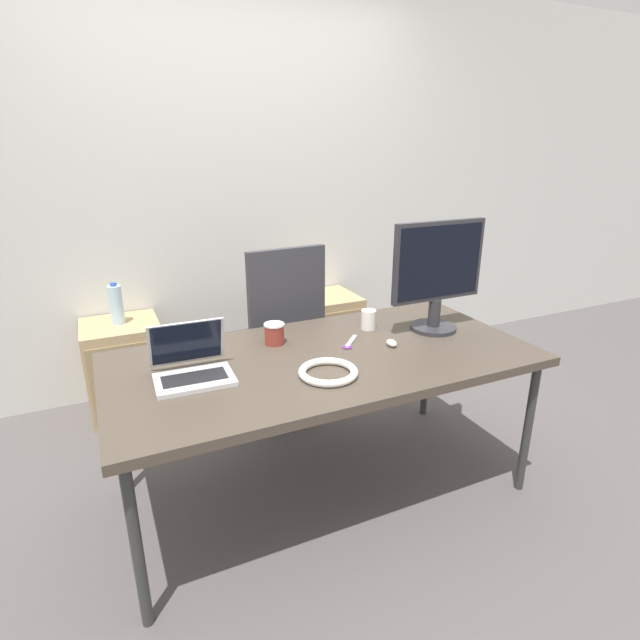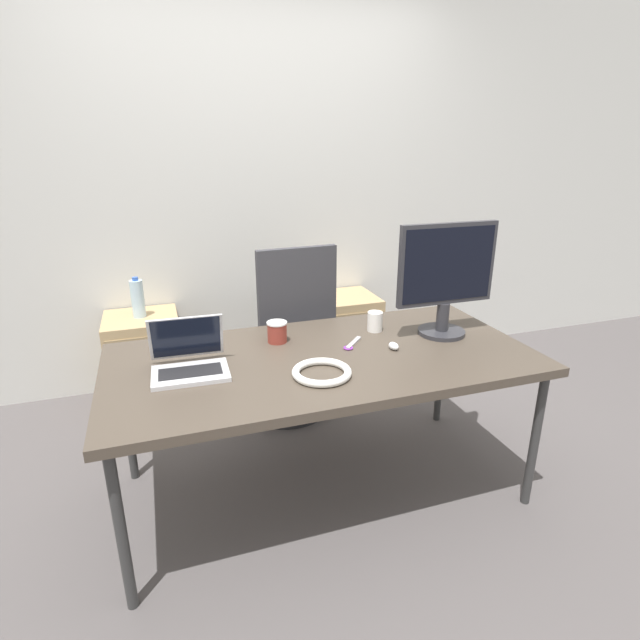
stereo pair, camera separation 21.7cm
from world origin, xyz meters
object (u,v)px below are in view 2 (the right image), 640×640
object	(u,v)px
cabinet_left	(146,360)
water_bottle	(138,298)
office_chair	(288,352)
cable_coil	(322,372)
laptop_center	(189,361)
cabinet_right	(343,335)
monitor	(446,277)
coffee_cup_white	(375,321)
mouse	(394,346)
coffee_cup_brown	(277,332)

from	to	relation	value
cabinet_left	water_bottle	world-z (taller)	water_bottle
office_chair	cable_coil	xyz separation A→B (m)	(-0.11, -0.95, 0.32)
water_bottle	laptop_center	bearing A→B (deg)	-79.87
cabinet_right	monitor	world-z (taller)	monitor
water_bottle	coffee_cup_white	distance (m)	1.50
monitor	cabinet_right	bearing A→B (deg)	93.15
cabinet_left	mouse	world-z (taller)	mouse
water_bottle	mouse	world-z (taller)	water_bottle
water_bottle	coffee_cup_white	xyz separation A→B (m)	(1.12, -1.00, 0.06)
cable_coil	monitor	bearing A→B (deg)	19.56
office_chair	coffee_cup_white	distance (m)	0.73
coffee_cup_white	cable_coil	distance (m)	0.57
coffee_cup_white	laptop_center	bearing A→B (deg)	-168.68
cabinet_left	cable_coil	world-z (taller)	cable_coil
cabinet_left	coffee_cup_white	size ratio (longest dim) A/B	5.95
cabinet_right	office_chair	bearing A→B (deg)	-140.59
laptop_center	mouse	distance (m)	0.89
mouse	coffee_cup_brown	xyz separation A→B (m)	(-0.47, 0.26, 0.03)
laptop_center	monitor	distance (m)	1.22
cabinet_left	cabinet_right	world-z (taller)	same
mouse	cabinet_left	bearing A→B (deg)	131.69
water_bottle	coffee_cup_white	world-z (taller)	water_bottle
cabinet_left	cable_coil	distance (m)	1.62
cable_coil	office_chair	bearing A→B (deg)	83.27
cabinet_left	laptop_center	bearing A→B (deg)	-79.85
mouse	cable_coil	xyz separation A→B (m)	(-0.39, -0.15, -0.00)
cabinet_right	coffee_cup_white	bearing A→B (deg)	-102.89
laptop_center	mouse	size ratio (longest dim) A/B	4.99
laptop_center	coffee_cup_white	xyz separation A→B (m)	(0.91, 0.18, 0.00)
office_chair	water_bottle	distance (m)	0.97
laptop_center	cable_coil	xyz separation A→B (m)	(0.50, -0.21, -0.03)
cabinet_left	coffee_cup_white	distance (m)	1.57
coffee_cup_brown	cable_coil	distance (m)	0.42
cabinet_left	cable_coil	xyz separation A→B (m)	(0.71, -1.39, 0.43)
coffee_cup_white	cabinet_right	bearing A→B (deg)	77.11
mouse	coffee_cup_brown	bearing A→B (deg)	151.73
monitor	cable_coil	world-z (taller)	monitor
laptop_center	mouse	bearing A→B (deg)	-3.96
office_chair	monitor	world-z (taller)	monitor
mouse	coffee_cup_brown	distance (m)	0.54
office_chair	cabinet_left	size ratio (longest dim) A/B	1.86
cabinet_left	coffee_cup_brown	xyz separation A→B (m)	(0.63, -0.98, 0.47)
cabinet_left	monitor	xyz separation A→B (m)	(1.41, -1.14, 0.70)
coffee_cup_brown	cable_coil	size ratio (longest dim) A/B	0.41
coffee_cup_white	cable_coil	bearing A→B (deg)	-136.33
office_chair	monitor	xyz separation A→B (m)	(0.59, -0.70, 0.59)
laptop_center	office_chair	bearing A→B (deg)	50.60
mouse	cabinet_right	bearing A→B (deg)	78.76
cabinet_right	monitor	distance (m)	1.34
coffee_cup_brown	office_chair	bearing A→B (deg)	70.57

